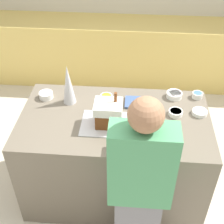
# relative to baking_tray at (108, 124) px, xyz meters

# --- Properties ---
(ground_plane) EXTENTS (12.00, 12.00, 0.00)m
(ground_plane) POSITION_rel_baking_tray_xyz_m (0.04, 0.09, -0.91)
(ground_plane) COLOR beige
(back_cabinet_block) EXTENTS (6.00, 0.60, 0.90)m
(back_cabinet_block) POSITION_rel_baking_tray_xyz_m (0.04, 2.12, -0.46)
(back_cabinet_block) COLOR #DBBC60
(back_cabinet_block) RESTS_ON ground_plane
(kitchen_island) EXTENTS (1.59, 0.90, 0.90)m
(kitchen_island) POSITION_rel_baking_tray_xyz_m (0.04, 0.09, -0.46)
(kitchen_island) COLOR #6B6051
(kitchen_island) RESTS_ON ground_plane
(baking_tray) EXTENTS (0.44, 0.33, 0.01)m
(baking_tray) POSITION_rel_baking_tray_xyz_m (0.00, 0.00, 0.00)
(baking_tray) COLOR silver
(baking_tray) RESTS_ON kitchen_island
(gingerbread_house) EXTENTS (0.22, 0.19, 0.28)m
(gingerbread_house) POSITION_rel_baking_tray_xyz_m (0.00, 0.00, 0.11)
(gingerbread_house) COLOR brown
(gingerbread_house) RESTS_ON baking_tray
(decorative_tree) EXTENTS (0.11, 0.11, 0.36)m
(decorative_tree) POSITION_rel_baking_tray_xyz_m (-0.37, 0.28, 0.18)
(decorative_tree) COLOR silver
(decorative_tree) RESTS_ON kitchen_island
(candy_bowl_center_rear) EXTENTS (0.14, 0.14, 0.05)m
(candy_bowl_center_rear) POSITION_rel_baking_tray_xyz_m (0.55, 0.42, 0.02)
(candy_bowl_center_rear) COLOR white
(candy_bowl_center_rear) RESTS_ON kitchen_island
(candy_bowl_front_corner) EXTENTS (0.13, 0.13, 0.04)m
(candy_bowl_front_corner) POSITION_rel_baking_tray_xyz_m (0.75, 0.19, 0.02)
(candy_bowl_front_corner) COLOR white
(candy_bowl_front_corner) RESTS_ON kitchen_island
(candy_bowl_near_tray_left) EXTENTS (0.12, 0.12, 0.04)m
(candy_bowl_near_tray_left) POSITION_rel_baking_tray_xyz_m (0.55, 0.17, 0.02)
(candy_bowl_near_tray_left) COLOR white
(candy_bowl_near_tray_left) RESTS_ON kitchen_island
(candy_bowl_far_left) EXTENTS (0.12, 0.12, 0.05)m
(candy_bowl_far_left) POSITION_rel_baking_tray_xyz_m (-0.59, 0.32, 0.03)
(candy_bowl_far_left) COLOR white
(candy_bowl_far_left) RESTS_ON kitchen_island
(candy_bowl_far_right) EXTENTS (0.09, 0.09, 0.05)m
(candy_bowl_far_right) POSITION_rel_baking_tray_xyz_m (0.76, 0.43, 0.02)
(candy_bowl_far_right) COLOR white
(candy_bowl_far_right) RESTS_ON kitchen_island
(candy_bowl_near_tray_right) EXTENTS (0.11, 0.11, 0.04)m
(candy_bowl_near_tray_right) POSITION_rel_baking_tray_xyz_m (-0.05, 0.34, 0.02)
(candy_bowl_near_tray_right) COLOR white
(candy_bowl_near_tray_right) RESTS_ON kitchen_island
(cookbook) EXTENTS (0.21, 0.17, 0.02)m
(cookbook) POSITION_rel_baking_tray_xyz_m (0.23, 0.30, 0.01)
(cookbook) COLOR #3F598C
(cookbook) RESTS_ON kitchen_island
(mug) EXTENTS (0.09, 0.09, 0.08)m
(mug) POSITION_rel_baking_tray_xyz_m (0.19, -0.23, 0.04)
(mug) COLOR white
(mug) RESTS_ON kitchen_island
(person) EXTENTS (0.42, 0.52, 1.59)m
(person) POSITION_rel_baking_tray_xyz_m (0.26, -0.57, -0.09)
(person) COLOR slate
(person) RESTS_ON ground_plane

